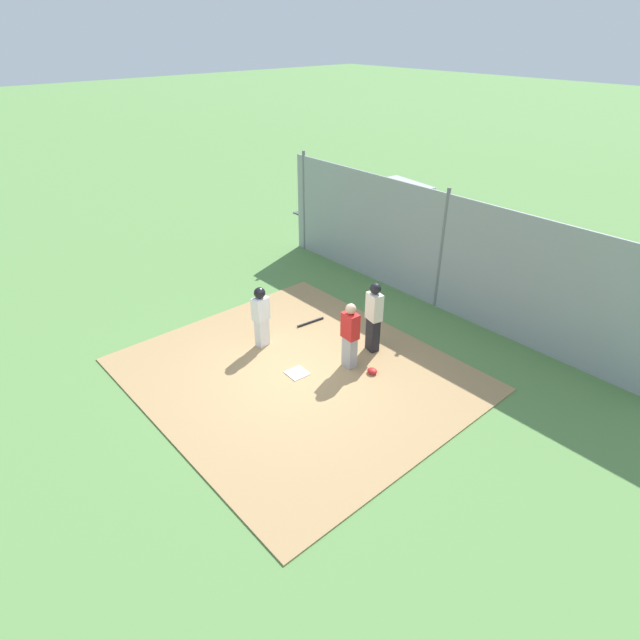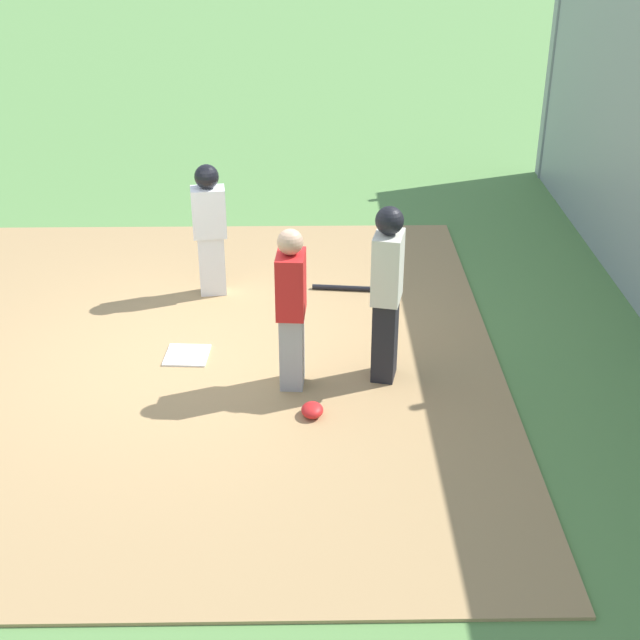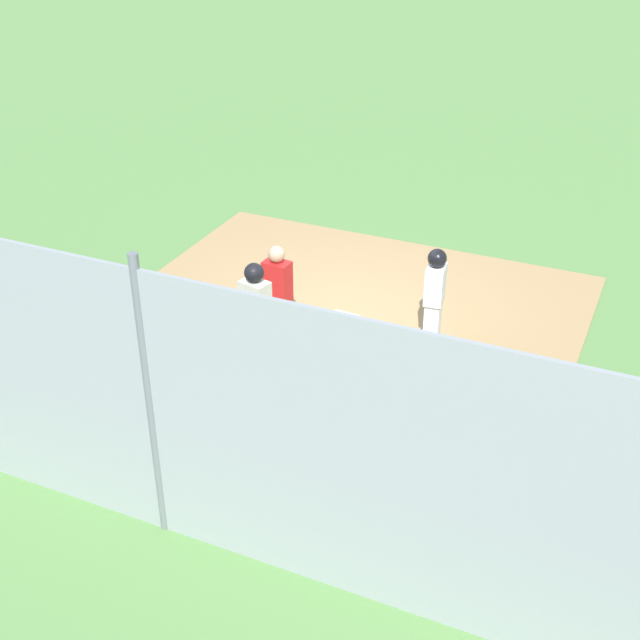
% 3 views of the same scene
% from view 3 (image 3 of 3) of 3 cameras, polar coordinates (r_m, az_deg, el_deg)
% --- Properties ---
extents(ground_plane, '(140.00, 140.00, 0.00)m').
position_cam_3_polar(ground_plane, '(13.38, 1.48, -0.07)').
color(ground_plane, '#5B8947').
extents(dirt_infield, '(7.20, 6.40, 0.03)m').
position_cam_3_polar(dirt_infield, '(13.37, 1.48, -0.01)').
color(dirt_infield, '#A88456').
rests_on(dirt_infield, ground_plane).
extents(home_plate, '(0.47, 0.47, 0.02)m').
position_cam_3_polar(home_plate, '(13.36, 1.48, 0.08)').
color(home_plate, white).
rests_on(home_plate, dirt_infield).
extents(catcher, '(0.40, 0.29, 1.62)m').
position_cam_3_polar(catcher, '(12.29, -2.87, 1.66)').
color(catcher, '#9E9EA3').
rests_on(catcher, dirt_infield).
extents(umpire, '(0.43, 0.34, 1.78)m').
position_cam_3_polar(umpire, '(11.49, -4.32, 0.03)').
color(umpire, black).
rests_on(umpire, dirt_infield).
extents(runner, '(0.31, 0.41, 1.56)m').
position_cam_3_polar(runner, '(12.40, 7.71, 1.85)').
color(runner, silver).
rests_on(runner, dirt_infield).
extents(baseball_bat, '(0.15, 0.81, 0.06)m').
position_cam_3_polar(baseball_bat, '(11.54, 5.19, -5.24)').
color(baseball_bat, black).
rests_on(baseball_bat, dirt_infield).
extents(catcher_mask, '(0.24, 0.20, 0.12)m').
position_cam_3_polar(catcher_mask, '(12.77, -5.40, -1.32)').
color(catcher_mask, red).
rests_on(catcher_mask, dirt_infield).
extents(backstop_fence, '(12.00, 0.10, 3.35)m').
position_cam_3_polar(backstop_fence, '(8.82, -11.26, -5.89)').
color(backstop_fence, '#93999E').
rests_on(backstop_fence, ground_plane).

